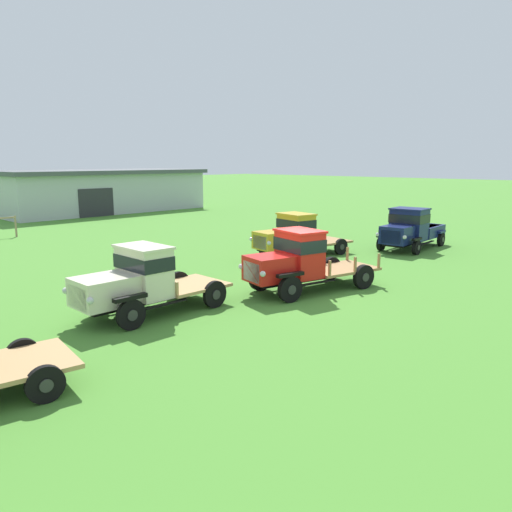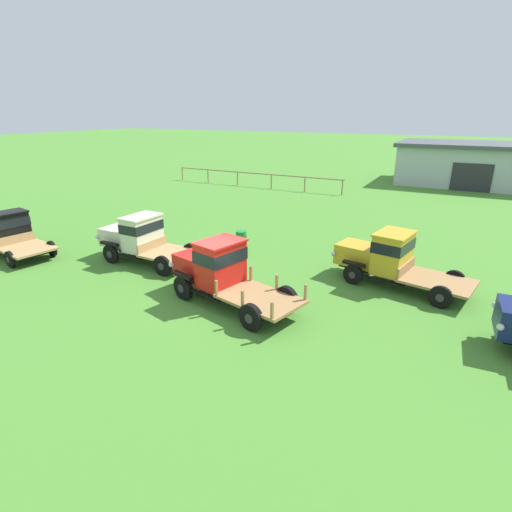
# 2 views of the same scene
# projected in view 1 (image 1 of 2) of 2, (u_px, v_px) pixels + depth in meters

# --- Properties ---
(ground_plane) EXTENTS (240.00, 240.00, 0.00)m
(ground_plane) POSITION_uv_depth(u_px,v_px,m) (298.00, 294.00, 17.96)
(ground_plane) COLOR #47842D
(farm_shed) EXTENTS (19.06, 8.56, 3.88)m
(farm_shed) POSITION_uv_depth(u_px,v_px,m) (102.00, 190.00, 47.04)
(farm_shed) COLOR #B2B7BC
(farm_shed) RESTS_ON ground
(vintage_truck_second_in_line) EXTENTS (5.10, 2.25, 2.18)m
(vintage_truck_second_in_line) POSITION_uv_depth(u_px,v_px,m) (138.00, 280.00, 15.21)
(vintage_truck_second_in_line) COLOR black
(vintage_truck_second_in_line) RESTS_ON ground
(vintage_truck_midrow_center) EXTENTS (5.65, 3.06, 2.29)m
(vintage_truck_midrow_center) POSITION_uv_depth(u_px,v_px,m) (298.00, 261.00, 17.96)
(vintage_truck_midrow_center) COLOR black
(vintage_truck_midrow_center) RESTS_ON ground
(vintage_truck_far_side) EXTENTS (5.62, 2.87, 2.17)m
(vintage_truck_far_side) POSITION_uv_depth(u_px,v_px,m) (293.00, 235.00, 24.63)
(vintage_truck_far_side) COLOR black
(vintage_truck_far_side) RESTS_ON ground
(vintage_truck_back_of_row) EXTENTS (5.46, 2.42, 2.24)m
(vintage_truck_back_of_row) POSITION_uv_depth(u_px,v_px,m) (411.00, 229.00, 26.95)
(vintage_truck_back_of_row) COLOR black
(vintage_truck_back_of_row) RESTS_ON ground
(oil_drum_beside_row) EXTENTS (0.57, 0.57, 0.94)m
(oil_drum_beside_row) POSITION_uv_depth(u_px,v_px,m) (160.00, 267.00, 20.18)
(oil_drum_beside_row) COLOR #1E7F33
(oil_drum_beside_row) RESTS_ON ground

